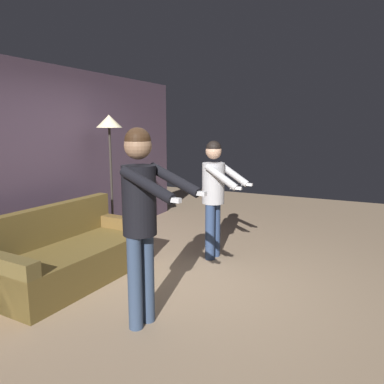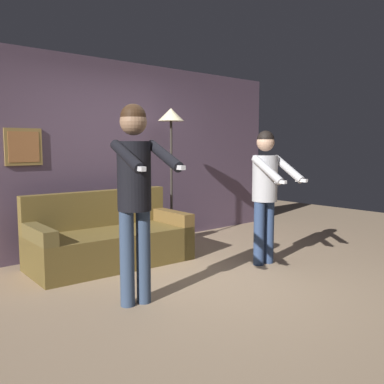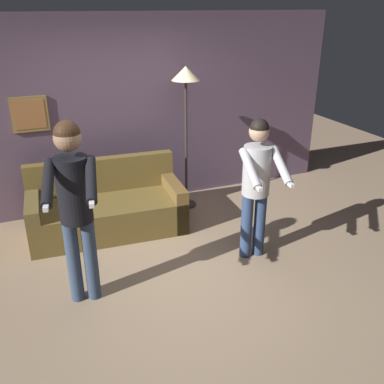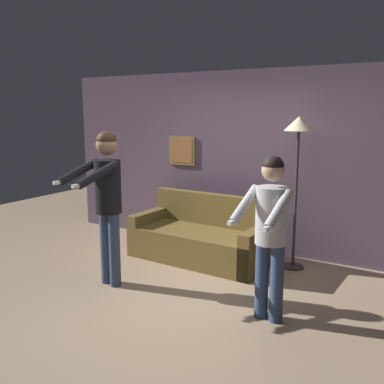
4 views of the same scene
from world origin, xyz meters
TOP-DOWN VIEW (x-y plane):
  - ground_plane at (0.00, 0.00)m, footprint 12.00×12.00m
  - back_wall_assembly at (-0.01, 1.99)m, footprint 6.40×0.09m
  - couch at (-0.43, 1.25)m, footprint 1.95×0.97m
  - torchiere_lamp at (0.78, 1.54)m, footprint 0.37×0.37m
  - person_standing_left at (-0.93, -0.09)m, footprint 0.52×0.76m
  - person_standing_right at (0.99, -0.00)m, footprint 0.48×0.66m

SIDE VIEW (x-z plane):
  - ground_plane at x=0.00m, z-range 0.00..0.00m
  - couch at x=-0.43m, z-range -0.16..0.71m
  - person_standing_right at x=0.99m, z-range 0.16..1.77m
  - person_standing_left at x=-0.93m, z-range 0.21..2.01m
  - back_wall_assembly at x=-0.01m, z-range 0.00..2.60m
  - torchiere_lamp at x=0.78m, z-range 0.69..2.65m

